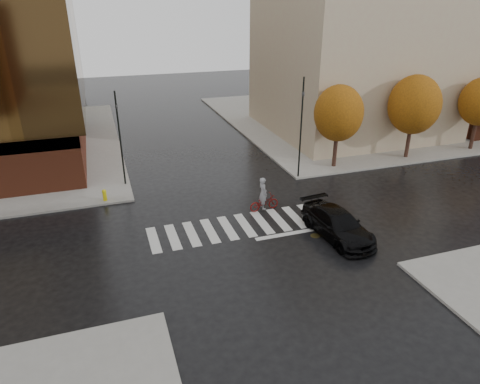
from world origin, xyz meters
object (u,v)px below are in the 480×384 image
(cyclist, at_px, (264,199))
(fire_hydrant, at_px, (105,194))
(sedan, at_px, (337,224))
(traffic_light_ne, at_px, (301,122))
(traffic_light_nw, at_px, (119,134))

(cyclist, height_order, fire_hydrant, cyclist)
(fire_hydrant, bearing_deg, sedan, -35.73)
(sedan, relative_size, cyclist, 2.37)
(cyclist, relative_size, traffic_light_ne, 0.30)
(traffic_light_ne, bearing_deg, cyclist, 22.22)
(cyclist, bearing_deg, fire_hydrant, 60.04)
(sedan, distance_m, traffic_light_ne, 9.60)
(traffic_light_ne, bearing_deg, sedan, 57.54)
(cyclist, xyz_separation_m, traffic_light_ne, (4.50, 4.24, 3.62))
(traffic_light_nw, bearing_deg, fire_hydrant, -54.08)
(traffic_light_ne, height_order, fire_hydrant, traffic_light_ne)
(traffic_light_nw, height_order, fire_hydrant, traffic_light_nw)
(sedan, relative_size, traffic_light_nw, 0.79)
(traffic_light_nw, height_order, traffic_light_ne, traffic_light_ne)
(cyclist, distance_m, traffic_light_ne, 7.17)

